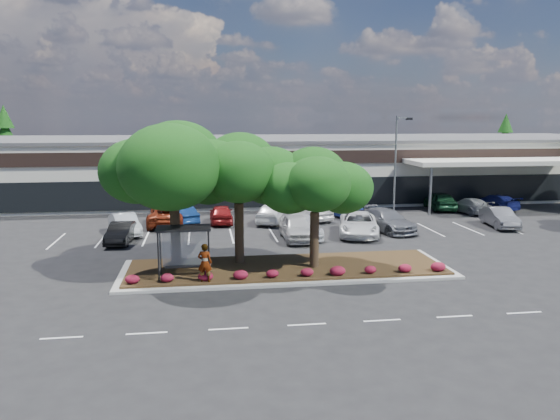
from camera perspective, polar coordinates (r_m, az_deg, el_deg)
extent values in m
plane|color=black|center=(26.98, 6.24, -8.46)|extent=(160.00, 160.00, 0.00)
cube|color=silver|center=(59.42, -1.89, 4.46)|extent=(80.00, 20.00, 6.00)
cube|color=#4C4C4E|center=(59.22, -1.90, 7.45)|extent=(80.40, 20.40, 0.30)
cube|color=black|center=(49.33, -0.60, 5.50)|extent=(80.00, 0.25, 1.20)
cube|color=black|center=(49.66, -0.60, 1.82)|extent=(60.00, 0.18, 2.60)
cube|color=#A40B0E|center=(48.83, -7.62, 5.38)|extent=(6.00, 0.12, 1.00)
cube|color=silver|center=(53.51, 21.59, 4.72)|extent=(16.00, 5.00, 0.40)
cylinder|color=gray|center=(48.82, 15.43, 1.93)|extent=(0.24, 0.24, 4.20)
cube|color=#A1A09B|center=(30.32, 0.67, -6.21)|extent=(18.00, 6.00, 0.15)
cube|color=#49361D|center=(30.29, 0.67, -5.99)|extent=(17.20, 5.20, 0.12)
cube|color=silver|center=(23.09, -21.87, -12.29)|extent=(1.60, 0.12, 0.01)
cube|color=silver|center=(22.55, -13.76, -12.39)|extent=(1.60, 0.12, 0.01)
cube|color=silver|center=(22.45, -5.41, -12.24)|extent=(1.60, 0.12, 0.01)
cube|color=silver|center=(22.80, 2.82, -11.85)|extent=(1.60, 0.12, 0.01)
cube|color=silver|center=(23.59, 10.62, -11.26)|extent=(1.60, 0.12, 0.01)
cube|color=silver|center=(24.77, 17.77, -10.54)|extent=(1.60, 0.12, 0.01)
cube|color=silver|center=(26.29, 24.15, -9.76)|extent=(1.60, 0.12, 0.01)
cube|color=silver|center=(40.47, -22.33, -3.01)|extent=(0.12, 5.00, 0.01)
cube|color=silver|center=(39.83, -18.14, -2.95)|extent=(0.12, 5.00, 0.01)
cube|color=silver|center=(39.42, -13.84, -2.88)|extent=(0.12, 5.00, 0.01)
cube|color=silver|center=(39.23, -9.47, -2.79)|extent=(0.12, 5.00, 0.01)
cube|color=silver|center=(39.27, -5.09, -2.68)|extent=(0.12, 5.00, 0.01)
cube|color=silver|center=(39.54, -0.74, -2.56)|extent=(0.12, 5.00, 0.01)
cube|color=silver|center=(40.03, 3.53, -2.42)|extent=(0.12, 5.00, 0.01)
cube|color=silver|center=(40.73, 7.67, -2.28)|extent=(0.12, 5.00, 0.01)
cube|color=silver|center=(41.64, 11.64, -2.13)|extent=(0.12, 5.00, 0.01)
cube|color=silver|center=(42.75, 15.43, -1.98)|extent=(0.12, 5.00, 0.01)
cube|color=silver|center=(44.03, 19.01, -1.83)|extent=(0.12, 5.00, 0.01)
cube|color=silver|center=(45.47, 22.38, -1.68)|extent=(0.12, 5.00, 0.01)
cylinder|color=black|center=(29.17, -12.41, -4.17)|extent=(0.08, 0.08, 2.50)
cylinder|color=black|center=(29.09, -7.48, -4.06)|extent=(0.08, 0.08, 2.50)
cylinder|color=black|center=(27.91, -12.60, -4.80)|extent=(0.08, 0.08, 2.50)
cylinder|color=black|center=(27.82, -7.44, -4.69)|extent=(0.08, 0.08, 2.50)
cube|color=black|center=(28.19, -10.06, -1.88)|extent=(2.75, 1.55, 0.10)
cube|color=silver|center=(29.07, -9.95, -3.88)|extent=(2.30, 0.03, 2.00)
cube|color=black|center=(28.91, -9.92, -5.84)|extent=(2.00, 0.35, 0.06)
cone|color=#12370F|center=(74.69, -26.69, 6.04)|extent=(4.40, 4.40, 10.00)
cone|color=#12370F|center=(79.95, 22.39, 6.15)|extent=(3.96, 3.96, 9.00)
imported|color=#594C47|center=(27.46, -7.86, -5.48)|extent=(0.81, 0.63, 1.96)
cube|color=#A1A09B|center=(42.66, 11.73, -1.59)|extent=(0.50, 0.50, 0.40)
cylinder|color=gray|center=(42.05, 11.93, 4.09)|extent=(0.14, 0.14, 8.08)
cube|color=gray|center=(42.11, 12.64, 9.38)|extent=(0.93, 0.41, 0.14)
cube|color=black|center=(42.39, 13.21, 9.26)|extent=(0.50, 0.39, 0.18)
imported|color=black|center=(38.27, -16.27, -2.31)|extent=(1.79, 4.30, 1.38)
imported|color=#AAAFB5|center=(40.90, -15.90, -1.45)|extent=(2.97, 4.83, 1.50)
imported|color=silver|center=(37.68, 1.75, -1.85)|extent=(2.04, 5.04, 1.72)
imported|color=silver|center=(38.74, 2.16, -1.62)|extent=(2.66, 5.64, 1.59)
imported|color=white|center=(39.51, 8.23, -1.47)|extent=(4.15, 6.37, 1.63)
imported|color=slate|center=(41.31, 11.02, -1.07)|extent=(3.90, 6.02, 1.62)
imported|color=#4E4F55|center=(45.34, 21.96, -0.72)|extent=(2.19, 4.76, 1.51)
imported|color=maroon|center=(43.71, -11.79, -0.50)|extent=(2.74, 5.88, 1.63)
imported|color=navy|center=(43.96, -10.45, -0.49)|extent=(3.29, 4.79, 1.50)
imported|color=maroon|center=(43.79, -6.16, -0.42)|extent=(1.78, 4.42, 1.51)
imported|color=white|center=(43.75, -0.83, -0.27)|extent=(3.50, 5.25, 1.66)
imported|color=white|center=(44.96, 3.40, -0.14)|extent=(3.21, 4.65, 1.47)
imported|color=navy|center=(46.39, 6.52, 0.05)|extent=(2.91, 4.37, 1.36)
imported|color=#174426|center=(52.08, 16.38, 0.94)|extent=(2.51, 5.09, 1.67)
imported|color=#989DA3|center=(51.07, 19.18, 0.45)|extent=(2.65, 4.89, 1.35)
imported|color=navy|center=(53.82, 21.53, 0.80)|extent=(3.14, 5.26, 1.43)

